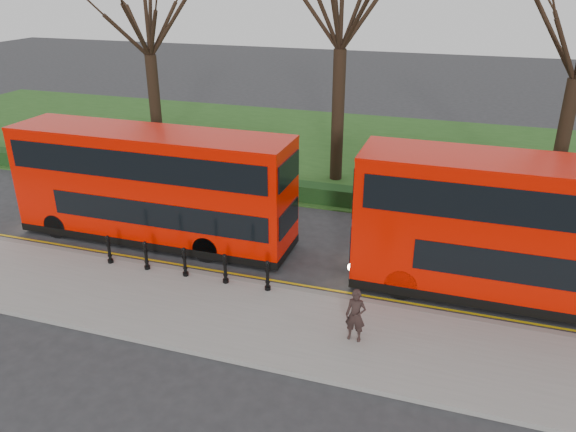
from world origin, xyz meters
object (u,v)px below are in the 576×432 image
(bollard_row, at_px, (185,262))
(bus_rear, at_px, (545,235))
(bus_lead, at_px, (152,187))
(pedestrian, at_px, (356,315))

(bollard_row, height_order, bus_rear, bus_rear)
(bollard_row, distance_m, bus_lead, 3.88)
(bollard_row, xyz_separation_m, bus_rear, (11.11, 2.25, 1.64))
(bus_lead, relative_size, bus_rear, 0.95)
(bus_lead, bearing_deg, bollard_row, -44.45)
(pedestrian, bearing_deg, bus_rear, 42.53)
(bus_rear, bearing_deg, bollard_row, -168.53)
(bollard_row, bearing_deg, bus_rear, 11.47)
(bus_rear, bearing_deg, pedestrian, -140.79)
(bus_lead, height_order, pedestrian, bus_lead)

